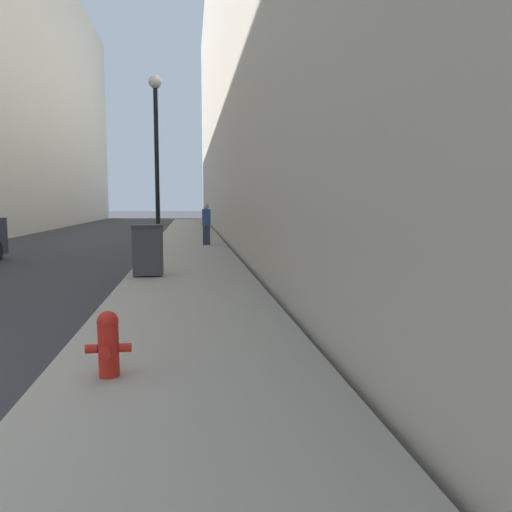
% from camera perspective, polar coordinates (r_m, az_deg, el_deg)
% --- Properties ---
extents(sidewalk_right, '(3.00, 60.00, 0.15)m').
position_cam_1_polar(sidewalk_right, '(22.26, -7.58, 1.46)').
color(sidewalk_right, '#9E998E').
rests_on(sidewalk_right, ground).
extents(building_right_stone, '(12.00, 60.00, 19.74)m').
position_cam_1_polar(building_right_stone, '(32.13, 6.77, 20.53)').
color(building_right_stone, beige).
rests_on(building_right_stone, ground).
extents(fire_hydrant, '(0.44, 0.33, 0.66)m').
position_cam_1_polar(fire_hydrant, '(5.24, -16.53, -9.46)').
color(fire_hydrant, red).
rests_on(fire_hydrant, sidewalk_right).
extents(trash_bin, '(0.70, 0.61, 1.21)m').
position_cam_1_polar(trash_bin, '(12.03, -12.24, 0.72)').
color(trash_bin, '#3D3D42').
rests_on(trash_bin, sidewalk_right).
extents(lamppost, '(0.42, 0.42, 5.79)m').
position_cam_1_polar(lamppost, '(16.91, -11.30, 12.19)').
color(lamppost, black).
rests_on(lamppost, sidewalk_right).
extents(pedestrian_on_sidewalk, '(0.34, 0.22, 1.67)m').
position_cam_1_polar(pedestrian_on_sidewalk, '(20.40, -5.70, 3.64)').
color(pedestrian_on_sidewalk, '#2D3347').
rests_on(pedestrian_on_sidewalk, sidewalk_right).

